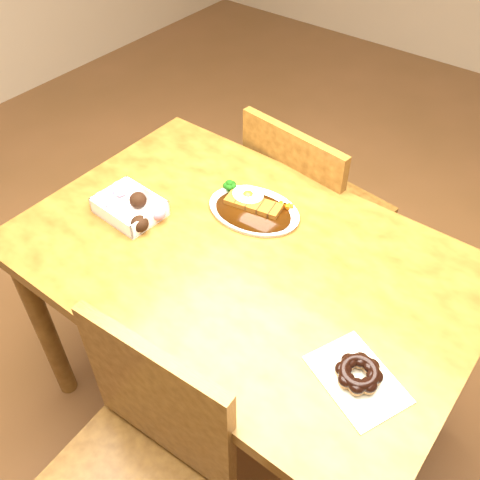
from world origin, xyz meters
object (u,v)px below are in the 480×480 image
Objects in this scene: pon_de_ring at (358,374)px; katsu_curry_plate at (253,207)px; chair_far at (309,211)px; table at (243,280)px; donut_box at (130,206)px.

katsu_curry_plate is at bearing 148.87° from pon_de_ring.
katsu_curry_plate is at bearing 100.18° from chair_far.
pon_de_ring is at bearing -19.16° from table.
chair_far reaches higher than donut_box.
chair_far is at bearing 127.55° from pon_de_ring.
donut_box is at bearing -170.10° from table.
chair_far is 0.71m from donut_box.
pon_de_ring is (0.41, -0.14, 0.12)m from table.
pon_de_ring is at bearing -6.12° from donut_box.
table is 0.38m from donut_box.
table is at bearing 108.10° from chair_far.
donut_box is at bearing 74.33° from chair_far.
chair_far reaches higher than pon_de_ring.
katsu_curry_plate is (0.02, -0.38, 0.29)m from chair_far.
chair_far is 0.47m from katsu_curry_plate.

